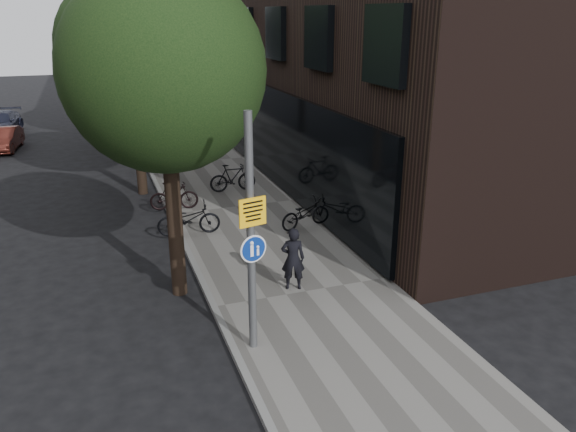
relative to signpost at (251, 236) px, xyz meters
name	(u,v)px	position (x,y,z in m)	size (l,w,h in m)	color
ground	(358,377)	(1.60, -1.50, -2.52)	(120.00, 120.00, 0.00)	black
sidewalk	(236,208)	(1.85, 8.50, -2.46)	(4.50, 60.00, 0.12)	slate
curb_edge	(171,215)	(-0.40, 8.50, -2.45)	(0.15, 60.00, 0.13)	slate
street_tree_near	(167,79)	(-0.93, 3.15, 2.59)	(4.40, 4.40, 7.50)	black
street_tree_mid	(132,53)	(-0.93, 11.65, 2.60)	(5.00, 5.00, 7.80)	black
street_tree_far	(116,41)	(-0.93, 20.65, 2.60)	(5.00, 5.00, 7.80)	black
signpost	(251,236)	(0.00, 0.00, 0.00)	(0.54, 0.16, 4.74)	#595B5E
pedestrian	(293,259)	(1.61, 2.10, -1.61)	(0.57, 0.38, 1.57)	black
parked_bike_facade_near	(305,213)	(3.39, 5.85, -1.93)	(0.62, 1.77, 0.93)	black
parked_bike_facade_far	(233,178)	(2.21, 10.28, -1.88)	(0.49, 1.73, 1.04)	black
parked_bike_curb_near	(189,219)	(-0.13, 6.46, -1.90)	(0.65, 1.88, 0.99)	black
parked_bike_curb_far	(174,196)	(-0.20, 8.90, -1.91)	(0.46, 1.62, 0.97)	black
parked_car_mid	(4,139)	(-6.67, 21.01, -1.96)	(1.17, 3.37, 1.11)	#562018
parked_car_far	(1,123)	(-7.29, 25.33, -1.90)	(1.74, 4.27, 1.24)	#1B1E30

